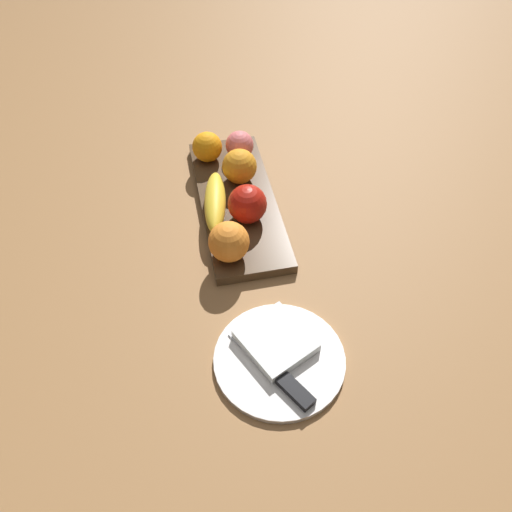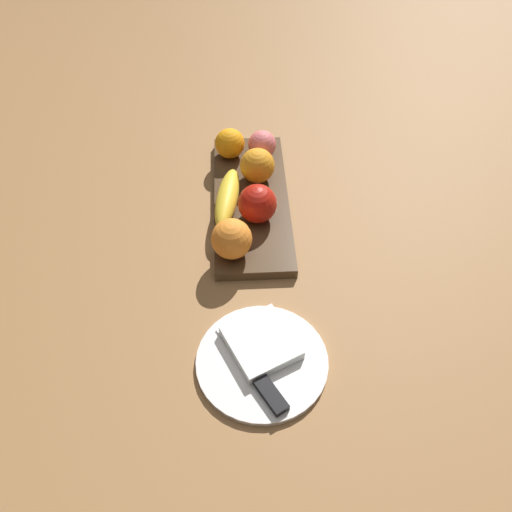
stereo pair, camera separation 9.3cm
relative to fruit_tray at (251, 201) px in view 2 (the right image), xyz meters
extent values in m
plane|color=#996B3E|center=(0.03, 0.02, -0.01)|extent=(2.40, 2.40, 0.00)
cube|color=#4A3520|center=(0.00, 0.00, 0.00)|extent=(0.40, 0.15, 0.02)
sphere|color=#B1190E|center=(-0.06, -0.01, 0.05)|extent=(0.08, 0.08, 0.08)
ellipsoid|color=yellow|center=(-0.02, 0.05, 0.03)|extent=(0.17, 0.07, 0.04)
sphere|color=orange|center=(0.06, -0.02, 0.05)|extent=(0.07, 0.07, 0.07)
sphere|color=orange|center=(-0.15, 0.04, 0.05)|extent=(0.07, 0.07, 0.07)
sphere|color=orange|center=(0.14, 0.04, 0.04)|extent=(0.06, 0.06, 0.06)
sphere|color=#E46B6C|center=(0.13, -0.03, 0.04)|extent=(0.06, 0.06, 0.06)
cylinder|color=white|center=(-0.37, 0.00, -0.01)|extent=(0.21, 0.21, 0.01)
cube|color=white|center=(-0.34, 0.00, 0.01)|extent=(0.14, 0.14, 0.02)
cube|color=silver|center=(-0.37, 0.03, 0.00)|extent=(0.14, 0.09, 0.00)
cube|color=black|center=(-0.42, 0.00, 0.01)|extent=(0.09, 0.07, 0.01)
camera|label=1|loc=(-0.78, 0.12, 0.74)|focal=36.94mm
camera|label=2|loc=(-0.79, 0.03, 0.74)|focal=36.94mm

